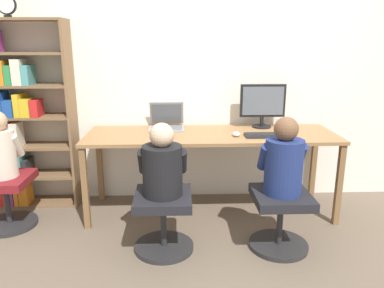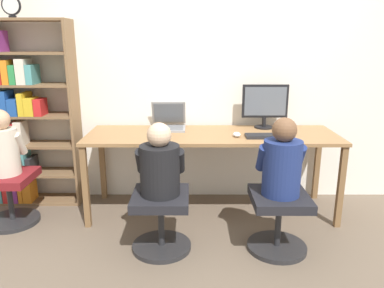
{
  "view_description": "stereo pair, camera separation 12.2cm",
  "coord_description": "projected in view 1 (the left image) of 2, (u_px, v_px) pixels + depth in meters",
  "views": [
    {
      "loc": [
        -0.3,
        -2.96,
        1.58
      ],
      "look_at": [
        -0.18,
        0.19,
        0.72
      ],
      "focal_mm": 35.0,
      "sensor_mm": 36.0,
      "label": 1
    },
    {
      "loc": [
        -0.18,
        -2.97,
        1.58
      ],
      "look_at": [
        -0.18,
        0.19,
        0.72
      ],
      "focal_mm": 35.0,
      "sensor_mm": 36.0,
      "label": 2
    }
  ],
  "objects": [
    {
      "name": "person_at_monitor",
      "position": [
        284.0,
        161.0,
        2.8
      ],
      "size": [
        0.35,
        0.3,
        0.59
      ],
      "color": "navy",
      "rests_on": "office_chair_left"
    },
    {
      "name": "laptop",
      "position": [
        167.0,
        123.0,
        3.6
      ],
      "size": [
        0.33,
        0.34,
        0.25
      ],
      "color": "gray",
      "rests_on": "desk"
    },
    {
      "name": "desk_clock",
      "position": [
        6.0,
        5.0,
        3.22
      ],
      "size": [
        0.17,
        0.03,
        0.19
      ],
      "color": "black",
      "rests_on": "bookshelf"
    },
    {
      "name": "person_at_laptop",
      "position": [
        162.0,
        165.0,
        2.78
      ],
      "size": [
        0.37,
        0.3,
        0.55
      ],
      "color": "black",
      "rests_on": "office_chair_right"
    },
    {
      "name": "keyboard",
      "position": [
        267.0,
        135.0,
        3.31
      ],
      "size": [
        0.38,
        0.16,
        0.03
      ],
      "color": "#232326",
      "rests_on": "desk"
    },
    {
      "name": "office_chair_right",
      "position": [
        163.0,
        217.0,
        2.88
      ],
      "size": [
        0.47,
        0.47,
        0.46
      ],
      "color": "#262628",
      "rests_on": "ground_plane"
    },
    {
      "name": "computer_mouse_by_keyboard",
      "position": [
        236.0,
        134.0,
        3.32
      ],
      "size": [
        0.07,
        0.1,
        0.04
      ],
      "color": "silver",
      "rests_on": "desk"
    },
    {
      "name": "ground_plane",
      "position": [
        213.0,
        228.0,
        3.29
      ],
      "size": [
        14.0,
        14.0,
        0.0
      ],
      "primitive_type": "plane",
      "color": "brown"
    },
    {
      "name": "desktop_monitor",
      "position": [
        263.0,
        105.0,
        3.61
      ],
      "size": [
        0.44,
        0.18,
        0.42
      ],
      "color": "black",
      "rests_on": "desk"
    },
    {
      "name": "desk",
      "position": [
        211.0,
        140.0,
        3.44
      ],
      "size": [
        2.28,
        0.71,
        0.77
      ],
      "color": "olive",
      "rests_on": "ground_plane"
    },
    {
      "name": "office_chair_side",
      "position": [
        6.0,
        197.0,
        3.26
      ],
      "size": [
        0.47,
        0.47,
        0.46
      ],
      "color": "#262628",
      "rests_on": "ground_plane"
    },
    {
      "name": "wall_back",
      "position": [
        208.0,
        71.0,
        3.69
      ],
      "size": [
        10.0,
        0.05,
        2.6
      ],
      "color": "white",
      "rests_on": "ground_plane"
    },
    {
      "name": "person_near_shelf",
      "position": [
        0.0,
        148.0,
        3.14
      ],
      "size": [
        0.31,
        0.27,
        0.57
      ],
      "color": "beige",
      "rests_on": "office_chair_side"
    },
    {
      "name": "bookshelf",
      "position": [
        14.0,
        120.0,
        3.54
      ],
      "size": [
        0.89,
        0.29,
        1.78
      ],
      "color": "brown",
      "rests_on": "ground_plane"
    },
    {
      "name": "office_chair_left",
      "position": [
        280.0,
        215.0,
        2.91
      ],
      "size": [
        0.47,
        0.47,
        0.46
      ],
      "color": "#262628",
      "rests_on": "ground_plane"
    }
  ]
}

